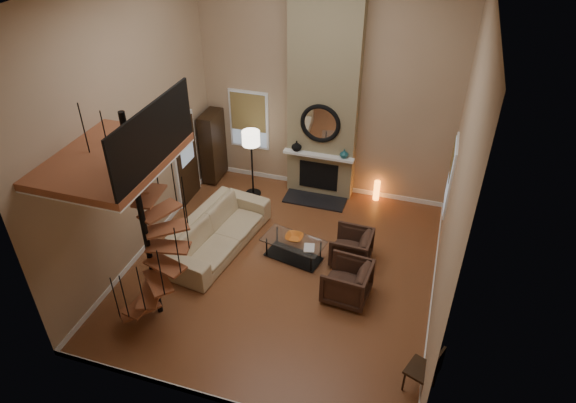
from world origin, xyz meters
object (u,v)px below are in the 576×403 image
(sofa, at_px, (218,231))
(armchair_near, at_px, (355,248))
(armchair_far, at_px, (351,283))
(hutch, at_px, (213,146))
(floor_lamp, at_px, (251,143))
(coffee_table, at_px, (293,247))
(side_chair, at_px, (428,370))
(accent_lamp, at_px, (377,191))

(sofa, distance_m, armchair_near, 2.92)
(armchair_near, bearing_deg, armchair_far, 8.84)
(hutch, height_order, floor_lamp, hutch)
(hutch, relative_size, coffee_table, 1.29)
(armchair_near, relative_size, floor_lamp, 0.46)
(hutch, distance_m, side_chair, 7.58)
(hutch, xyz_separation_m, sofa, (1.20, -2.53, -0.55))
(coffee_table, distance_m, accent_lamp, 2.99)
(floor_lamp, bearing_deg, side_chair, -44.62)
(hutch, height_order, armchair_far, hutch)
(armchair_far, height_order, accent_lamp, armchair_far)
(hutch, bearing_deg, armchair_far, -37.07)
(armchair_far, height_order, floor_lamp, floor_lamp)
(accent_lamp, bearing_deg, side_chair, -72.66)
(armchair_far, relative_size, accent_lamp, 1.63)
(hutch, relative_size, floor_lamp, 1.02)
(sofa, relative_size, accent_lamp, 5.30)
(armchair_far, height_order, side_chair, side_chair)
(floor_lamp, bearing_deg, armchair_near, -31.50)
(side_chair, bearing_deg, hutch, 139.62)
(hutch, xyz_separation_m, side_chair, (5.77, -4.91, -0.42))
(hutch, bearing_deg, side_chair, -40.38)
(coffee_table, relative_size, floor_lamp, 0.79)
(armchair_near, distance_m, coffee_table, 1.26)
(armchair_near, relative_size, coffee_table, 0.58)
(armchair_near, xyz_separation_m, floor_lamp, (-2.90, 1.78, 1.06))
(hutch, distance_m, floor_lamp, 1.34)
(armchair_near, distance_m, armchair_far, 1.03)
(hutch, height_order, coffee_table, hutch)
(coffee_table, height_order, side_chair, side_chair)
(floor_lamp, xyz_separation_m, accent_lamp, (2.95, 0.67, -1.16))
(sofa, xyz_separation_m, floor_lamp, (-0.01, 2.14, 1.02))
(armchair_far, bearing_deg, side_chair, 46.50)
(coffee_table, relative_size, side_chair, 1.44)
(armchair_near, relative_size, side_chair, 0.84)
(armchair_near, height_order, floor_lamp, floor_lamp)
(hutch, relative_size, sofa, 0.64)
(accent_lamp, bearing_deg, sofa, -136.34)
(armchair_near, relative_size, accent_lamp, 1.53)
(coffee_table, height_order, accent_lamp, accent_lamp)
(sofa, bearing_deg, hutch, 34.01)
(hutch, xyz_separation_m, armchair_near, (4.10, -2.17, -0.60))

